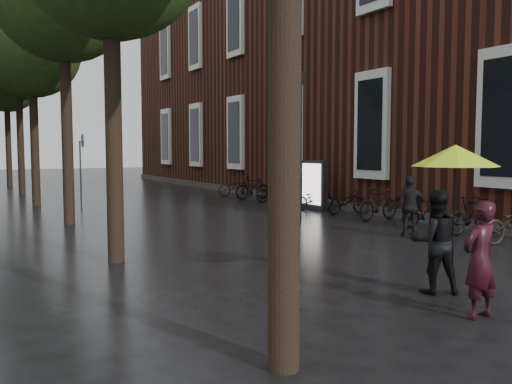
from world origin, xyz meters
TOP-DOWN VIEW (x-y plane):
  - brick_building at (10.47, 19.46)m, footprint 10.20×33.20m
  - street_trees at (-3.99, 15.91)m, footprint 4.33×34.03m
  - person_burgundy at (-0.90, 1.17)m, footprint 0.58×0.40m
  - person_black at (-0.44, 2.34)m, footprint 0.96×0.89m
  - lime_umbrella at (-0.73, 1.75)m, footprint 1.19×1.19m
  - pedestrian_walking at (3.10, 6.38)m, footprint 0.96×0.79m
  - parked_bicycles at (4.63, 11.67)m, footprint 1.99×15.31m
  - ad_lightbox at (4.52, 12.49)m, footprint 0.28×1.19m
  - lamp_post at (2.04, 9.77)m, footprint 0.23×0.23m
  - cycle_sign at (-2.58, 17.66)m, footprint 0.15×0.50m

SIDE VIEW (x-z plane):
  - parked_bicycles at x=4.63m, z-range -0.05..0.97m
  - pedestrian_walking at x=3.10m, z-range 0.00..1.53m
  - person_burgundy at x=-0.90m, z-range 0.00..1.55m
  - person_black at x=-0.44m, z-range 0.00..1.59m
  - ad_lightbox at x=4.52m, z-range 0.01..1.80m
  - cycle_sign at x=-2.58m, z-range 0.45..3.21m
  - lime_umbrella at x=-0.73m, z-range 1.24..2.99m
  - lamp_post at x=2.04m, z-range 0.47..4.90m
  - brick_building at x=10.47m, z-range -0.01..11.99m
  - street_trees at x=-3.99m, z-range 1.88..10.79m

